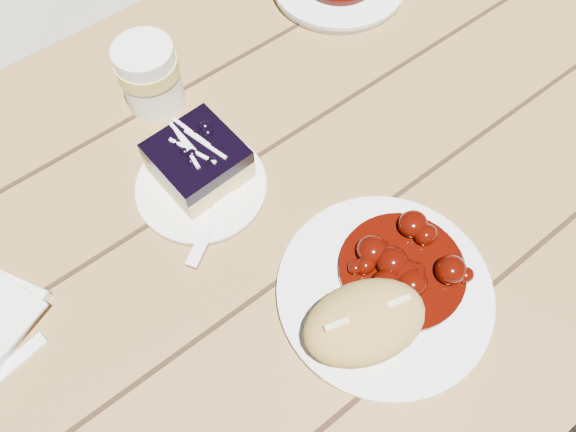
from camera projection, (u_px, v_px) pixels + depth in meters
ground at (322, 328)px, 1.41m from camera, size 60.00×60.00×0.00m
picnic_table at (342, 215)px, 0.89m from camera, size 2.00×1.55×0.75m
main_plate at (384, 293)px, 0.65m from camera, size 0.24×0.24×0.02m
goulash_stew at (404, 265)px, 0.64m from camera, size 0.15×0.15×0.04m
bread_roll at (364, 322)px, 0.59m from camera, size 0.16×0.13×0.07m
dessert_plate at (202, 187)px, 0.72m from camera, size 0.16×0.16×0.01m
blueberry_cake at (198, 161)px, 0.70m from camera, size 0.11×0.11×0.06m
fork_dessert at (212, 222)px, 0.69m from camera, size 0.15×0.11×0.00m
second_cup at (150, 76)px, 0.75m from camera, size 0.08×0.08×0.10m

